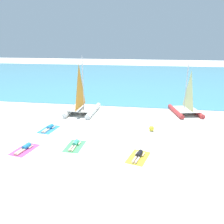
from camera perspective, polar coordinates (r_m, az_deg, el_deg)
name	(u,v)px	position (r m, az deg, el deg)	size (l,w,h in m)	color
ground_plane	(120,107)	(24.16, 1.99, 1.15)	(120.00, 120.00, 0.00)	white
ocean_water	(133,77)	(43.90, 5.30, 8.72)	(120.00, 40.00, 0.05)	#4C9EB7
sailboat_white	(82,105)	(22.40, -7.55, 1.81)	(2.82, 4.27, 5.45)	white
sailboat_red	(186,106)	(23.14, 18.14, 1.33)	(3.10, 4.10, 4.79)	#CC3838
towel_leftmost	(25,150)	(16.19, -21.11, -8.81)	(1.10, 1.90, 0.01)	#D84C99
sunbather_leftmost	(25,147)	(16.18, -21.01, -8.32)	(0.67, 1.56, 0.30)	#268CCC
towel_center_left	(49,129)	(19.03, -15.59, -4.22)	(1.10, 1.90, 0.01)	#338CD8
sunbather_center_left	(49,128)	(19.03, -15.52, -3.80)	(0.62, 1.57, 0.30)	#268CCC
towel_center_right	(75,146)	(15.78, -9.36, -8.49)	(1.10, 1.90, 0.01)	#4CB266
sunbather_center_right	(75,144)	(15.78, -9.30, -7.97)	(0.55, 1.56, 0.30)	#3FB28C
towel_rightmost	(138,157)	(14.31, 6.59, -11.27)	(1.10, 1.90, 0.01)	yellow
sunbather_rightmost	(139,155)	(14.31, 6.69, -10.71)	(0.78, 1.55, 0.30)	black
beach_ball	(152,128)	(18.26, 9.91, -4.07)	(0.41, 0.41, 0.41)	yellow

